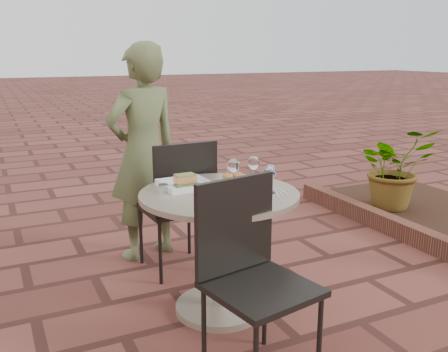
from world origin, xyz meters
name	(u,v)px	position (x,y,z in m)	size (l,w,h in m)	color
ground	(260,305)	(0.00, 0.00, 0.00)	(60.00, 60.00, 0.00)	brown
cafe_table	(219,233)	(-0.25, 0.06, 0.48)	(0.90, 0.90, 0.73)	gray
chair_far	(180,197)	(-0.27, 0.64, 0.55)	(0.46, 0.46, 0.93)	black
chair_near	(249,262)	(-0.36, -0.50, 0.55)	(0.52, 0.52, 0.93)	black
diner	(143,153)	(-0.39, 1.05, 0.78)	(0.57, 0.38, 1.57)	#4F5830
plate_salmon	(185,183)	(-0.38, 0.24, 0.75)	(0.29, 0.29, 0.08)	white
plate_sliders	(233,185)	(-0.16, 0.06, 0.76)	(0.29, 0.29, 0.16)	white
plate_tuna	(242,201)	(-0.23, -0.19, 0.74)	(0.27, 0.27, 0.03)	white
wine_glass_right	(270,173)	(0.00, -0.08, 0.84)	(0.07, 0.07, 0.16)	white
wine_glass_mid	(233,166)	(-0.12, 0.14, 0.85)	(0.07, 0.07, 0.17)	white
wine_glass_far	(254,164)	(0.03, 0.17, 0.84)	(0.07, 0.07, 0.16)	white
steel_ramekin	(163,188)	(-0.53, 0.20, 0.75)	(0.06, 0.06, 0.04)	silver
cutlery_set	(280,193)	(0.05, -0.11, 0.73)	(0.08, 0.18, 0.00)	silver
planter_curb	(418,237)	(1.60, 0.30, 0.07)	(0.12, 3.00, 0.15)	brown
potted_plant_a	(395,167)	(2.01, 1.02, 0.45)	(0.69, 0.60, 0.77)	#33662D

